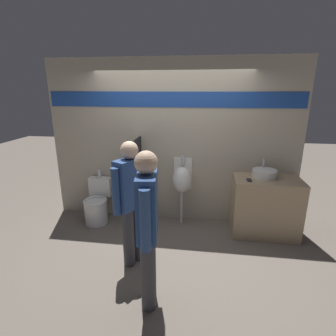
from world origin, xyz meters
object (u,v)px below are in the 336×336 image
at_px(urinal_near_counter, 182,180).
at_px(person_with_lanyard, 131,199).
at_px(toilet, 97,205).
at_px(cell_phone, 249,180).
at_px(sink_basin, 264,173).
at_px(person_in_vest, 148,225).

distance_m(urinal_near_counter, person_with_lanyard, 1.28).
bearing_deg(toilet, cell_phone, -2.76).
height_order(sink_basin, cell_phone, sink_basin).
xyz_separation_m(cell_phone, toilet, (-2.47, 0.12, -0.62)).
relative_size(person_in_vest, person_with_lanyard, 1.03).
bearing_deg(cell_phone, sink_basin, 36.14).
relative_size(cell_phone, toilet, 0.16).
xyz_separation_m(cell_phone, urinal_near_counter, (-1.02, 0.27, -0.14)).
xyz_separation_m(sink_basin, toilet, (-2.72, -0.06, -0.67)).
relative_size(urinal_near_counter, person_with_lanyard, 0.72).
relative_size(sink_basin, person_with_lanyard, 0.22).
bearing_deg(person_in_vest, person_with_lanyard, 20.01).
distance_m(sink_basin, toilet, 2.80).
distance_m(cell_phone, toilet, 2.55).
bearing_deg(sink_basin, urinal_near_counter, 176.09).
height_order(urinal_near_counter, person_in_vest, person_in_vest).
distance_m(cell_phone, person_with_lanyard, 1.79).
bearing_deg(urinal_near_counter, person_with_lanyard, -114.77).
bearing_deg(sink_basin, person_with_lanyard, -149.43).
bearing_deg(cell_phone, person_in_vest, -128.15).
bearing_deg(person_in_vest, toilet, 29.23).
relative_size(cell_phone, person_with_lanyard, 0.09).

